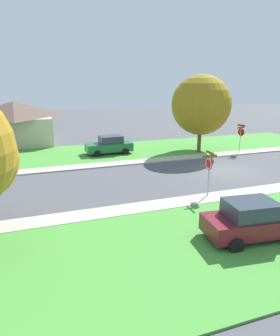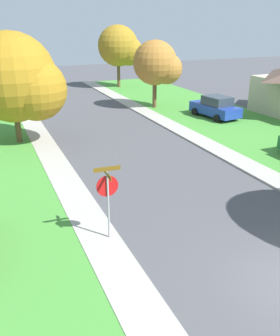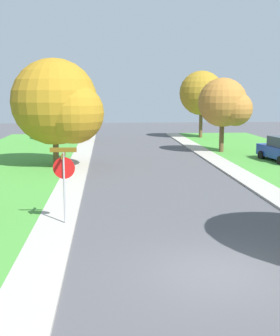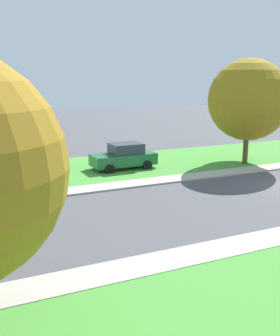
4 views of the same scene
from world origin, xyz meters
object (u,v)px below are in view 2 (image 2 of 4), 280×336
Objects in this scene: tree_across_left at (158,64)px; tree_corner_large at (121,47)px; tree_sidewalk_near at (18,81)px; stop_sign_far_corner at (108,191)px; car_blue_kerbside_mid at (215,107)px.

tree_corner_large reaches higher than tree_across_left.
tree_corner_large is 1.02× the size of tree_sidewalk_near.
stop_sign_far_corner is 0.48× the size of tree_across_left.
tree_sidewalk_near is (-12.06, -5.92, 0.13)m from tree_across_left.
car_blue_kerbside_mid is 0.78× the size of tree_across_left.
car_blue_kerbside_mid is 0.65× the size of tree_corner_large.
tree_across_left is 0.84× the size of tree_corner_large.
tree_sidewalk_near is at bearing -126.56° from tree_corner_large.
tree_across_left is 13.44m from tree_sidewalk_near.
tree_across_left is 0.86× the size of tree_sidewalk_near.
car_blue_kerbside_mid is 6.40m from tree_across_left.
stop_sign_far_corner is 0.40× the size of tree_corner_large.
tree_corner_large is (-1.83, 16.53, 3.61)m from car_blue_kerbside_mid.
tree_corner_large is at bearing 68.97° from stop_sign_far_corner.
tree_across_left is 11.57m from tree_corner_large.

